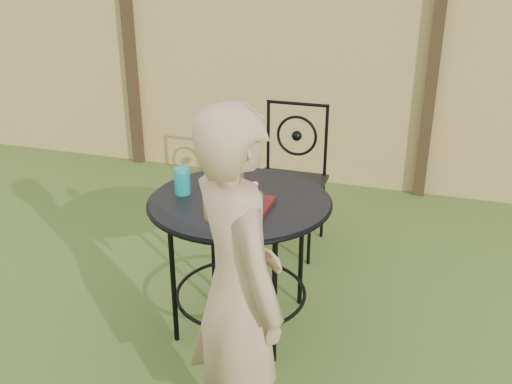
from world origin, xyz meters
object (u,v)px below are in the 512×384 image
patio_table (240,224)px  patio_chair (290,174)px  diner (238,291)px  salad_plate (241,206)px

patio_table → patio_chair: size_ratio=0.97×
patio_chair → diner: size_ratio=0.67×
patio_chair → salad_plate: (0.04, -1.07, 0.23)m
patio_table → salad_plate: size_ratio=3.42×
patio_table → diner: 0.83m
patio_table → salad_plate: salad_plate is taller
salad_plate → diner: bearing=-71.6°
patio_table → diner: diner is taller
patio_table → salad_plate: 0.19m
patio_table → patio_chair: bearing=89.7°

